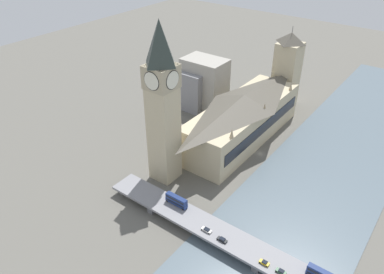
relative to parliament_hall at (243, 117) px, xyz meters
name	(u,v)px	position (x,y,z in m)	size (l,w,h in m)	color
ground_plane	(260,154)	(-17.15, 8.00, -14.63)	(600.00, 600.00, 0.00)	#605E56
river_water	(323,177)	(-54.43, 8.00, -14.48)	(62.55, 360.00, 0.30)	slate
parliament_hall	(243,117)	(0.00, 0.00, 0.00)	(28.76, 92.15, 29.44)	#C1B28E
clock_tower	(162,102)	(13.03, 56.24, 29.08)	(13.56, 13.56, 82.32)	#C1B28E
victoria_tower	(287,70)	(0.06, -57.74, 11.20)	(15.32, 15.32, 55.65)	#C1B28E
road_bridge	(262,257)	(-54.43, 77.02, -10.57)	(157.10, 13.22, 4.99)	slate
double_decker_bus_lead	(176,200)	(-9.12, 74.56, -6.97)	(11.28, 2.53, 4.84)	navy
double_decker_bus_rear	(321,274)	(-76.62, 74.35, -6.92)	(10.46, 2.54, 4.93)	navy
car_northbound_lead	(222,240)	(-37.73, 80.28, -8.93)	(4.41, 1.79, 1.42)	black
car_northbound_tail	(264,263)	(-57.03, 80.32, -8.95)	(3.90, 1.78, 1.36)	gold
car_southbound_mid	(207,230)	(-29.55, 79.71, -8.95)	(4.69, 1.89, 1.36)	silver
car_southbound_tail	(281,271)	(-63.94, 80.26, -8.92)	(3.96, 1.75, 1.43)	#2D5638
city_block_west	(204,83)	(43.16, -21.45, 2.80)	(29.00, 19.82, 34.84)	#A39E93
city_block_center	(192,88)	(50.09, -16.58, -1.02)	(24.55, 20.36, 27.21)	gray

